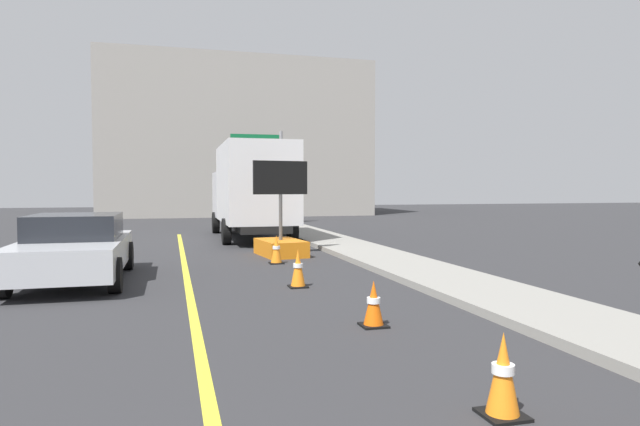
# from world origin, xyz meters

# --- Properties ---
(sidewalk_curb) EXTENTS (1.91, 48.00, 0.14)m
(sidewalk_curb) POSITION_xyz_m (5.10, 6.00, 0.07)
(sidewalk_curb) COLOR gray
(sidewalk_curb) RESTS_ON ground
(lane_center_stripe) EXTENTS (0.14, 36.00, 0.01)m
(lane_center_stripe) POSITION_xyz_m (0.00, 6.00, 0.00)
(lane_center_stripe) COLOR yellow
(lane_center_stripe) RESTS_ON ground
(arrow_board_trailer) EXTENTS (1.60, 1.92, 2.70)m
(arrow_board_trailer) POSITION_xyz_m (2.70, 15.90, 0.48)
(arrow_board_trailer) COLOR orange
(arrow_board_trailer) RESTS_ON ground
(box_truck) EXTENTS (2.62, 7.77, 3.50)m
(box_truck) POSITION_xyz_m (2.67, 21.41, 1.88)
(box_truck) COLOR black
(box_truck) RESTS_ON ground
(pickup_car) EXTENTS (2.08, 4.54, 1.38)m
(pickup_car) POSITION_xyz_m (-2.23, 12.74, 0.70)
(pickup_car) COLOR silver
(pickup_car) RESTS_ON ground
(highway_guide_sign) EXTENTS (2.79, 0.21, 5.00)m
(highway_guide_sign) POSITION_xyz_m (4.67, 29.75, 3.42)
(highway_guide_sign) COLOR gray
(highway_guide_sign) RESTS_ON ground
(far_building_block) EXTENTS (18.51, 8.88, 10.85)m
(far_building_block) POSITION_xyz_m (4.32, 41.25, 5.43)
(far_building_block) COLOR gray
(far_building_block) RESTS_ON ground
(traffic_cone_near_sign) EXTENTS (0.36, 0.36, 0.72)m
(traffic_cone_near_sign) POSITION_xyz_m (2.37, 4.56, 0.35)
(traffic_cone_near_sign) COLOR black
(traffic_cone_near_sign) RESTS_ON ground
(traffic_cone_mid_lane) EXTENTS (0.36, 0.36, 0.64)m
(traffic_cone_mid_lane) POSITION_xyz_m (2.40, 7.67, 0.32)
(traffic_cone_mid_lane) COLOR black
(traffic_cone_mid_lane) RESTS_ON ground
(traffic_cone_far_lane) EXTENTS (0.36, 0.36, 0.75)m
(traffic_cone_far_lane) POSITION_xyz_m (2.06, 10.89, 0.37)
(traffic_cone_far_lane) COLOR black
(traffic_cone_far_lane) RESTS_ON ground
(traffic_cone_curbside) EXTENTS (0.36, 0.36, 0.73)m
(traffic_cone_curbside) POSITION_xyz_m (2.27, 14.29, 0.36)
(traffic_cone_curbside) COLOR black
(traffic_cone_curbside) RESTS_ON ground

